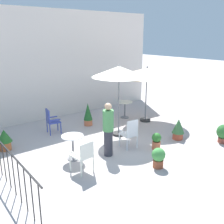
# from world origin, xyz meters

# --- Properties ---
(ground_plane) EXTENTS (60.00, 60.00, 0.00)m
(ground_plane) POSITION_xyz_m (0.00, 0.00, 0.00)
(ground_plane) COLOR #BFB2AF
(villa_facade) EXTENTS (9.79, 0.30, 4.48)m
(villa_facade) POSITION_xyz_m (0.00, 4.01, 2.24)
(villa_facade) COLOR silver
(villa_facade) RESTS_ON ground
(terrace_railing) EXTENTS (0.03, 5.04, 1.01)m
(terrace_railing) POSITION_xyz_m (-3.58, 0.00, 0.68)
(terrace_railing) COLOR black
(terrace_railing) RESTS_ON ground
(patio_umbrella_0) EXTENTS (2.48, 2.48, 2.27)m
(patio_umbrella_0) POSITION_xyz_m (2.43, 1.07, 2.02)
(patio_umbrella_0) COLOR #2D2D2D
(patio_umbrella_0) RESTS_ON ground
(patio_umbrella_1) EXTENTS (1.85, 1.85, 2.51)m
(patio_umbrella_1) POSITION_xyz_m (0.56, 0.54, 2.24)
(patio_umbrella_1) COLOR #2D2D2D
(patio_umbrella_1) RESTS_ON ground
(cafe_table_0) EXTENTS (0.63, 0.63, 0.72)m
(cafe_table_0) POSITION_xyz_m (-1.68, -0.15, 0.50)
(cafe_table_0) COLOR white
(cafe_table_0) RESTS_ON ground
(cafe_table_1) EXTENTS (0.65, 0.65, 0.72)m
(cafe_table_1) POSITION_xyz_m (2.04, 1.93, 0.49)
(cafe_table_1) COLOR white
(cafe_table_1) RESTS_ON ground
(patio_chair_0) EXTENTS (0.51, 0.55, 0.88)m
(patio_chair_0) POSITION_xyz_m (-1.85, -1.00, 0.52)
(patio_chair_0) COLOR white
(patio_chair_0) RESTS_ON ground
(patio_chair_1) EXTENTS (0.47, 0.49, 0.96)m
(patio_chair_1) POSITION_xyz_m (0.11, -0.57, 0.53)
(patio_chair_1) COLOR white
(patio_chair_1) RESTS_ON ground
(patio_chair_2) EXTENTS (0.50, 0.50, 0.92)m
(patio_chair_2) POSITION_xyz_m (-1.27, 2.13, 0.52)
(patio_chair_2) COLOR #3140A0
(patio_chair_2) RESTS_ON ground
(potted_plant_0) EXTENTS (0.46, 0.46, 0.67)m
(potted_plant_0) POSITION_xyz_m (-3.05, 1.70, 0.37)
(potted_plant_0) COLOR #B86335
(potted_plant_0) RESTS_ON ground
(potted_plant_1) EXTENTS (0.35, 0.35, 0.90)m
(potted_plant_1) POSITION_xyz_m (0.26, 2.08, 0.45)
(potted_plant_1) COLOR #CD6C47
(potted_plant_1) RESTS_ON ground
(potted_plant_2) EXTENTS (0.49, 0.49, 0.62)m
(potted_plant_2) POSITION_xyz_m (2.88, -2.14, 0.34)
(potted_plant_2) COLOR brown
(potted_plant_2) RESTS_ON ground
(potted_plant_5) EXTENTS (0.37, 0.37, 0.56)m
(potted_plant_5) POSITION_xyz_m (-0.11, -1.98, 0.30)
(potted_plant_5) COLOR brown
(potted_plant_5) RESTS_ON ground
(potted_plant_6) EXTENTS (0.29, 0.29, 0.54)m
(potted_plant_6) POSITION_xyz_m (0.72, -1.14, 0.28)
(potted_plant_6) COLOR #C86845
(potted_plant_6) RESTS_ON ground
(potted_plant_7) EXTENTS (0.42, 0.42, 0.73)m
(potted_plant_7) POSITION_xyz_m (1.92, -1.02, 0.39)
(potted_plant_7) COLOR #AC4931
(potted_plant_7) RESTS_ON ground
(standing_person) EXTENTS (0.36, 0.36, 1.61)m
(standing_person) POSITION_xyz_m (-0.72, -0.56, 0.83)
(standing_person) COLOR #33333D
(standing_person) RESTS_ON ground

